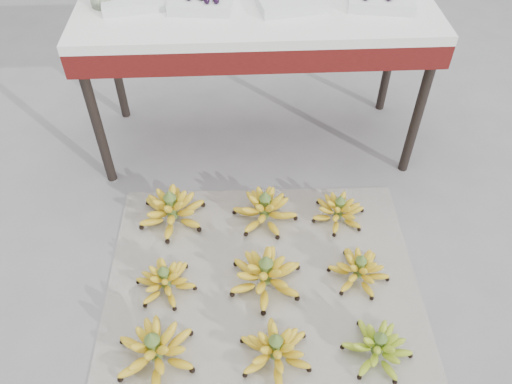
{
  "coord_description": "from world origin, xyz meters",
  "views": [
    {
      "loc": [
        -0.12,
        -1.16,
        1.7
      ],
      "look_at": [
        -0.05,
        0.22,
        0.29
      ],
      "focal_mm": 35.0,
      "sensor_mm": 36.0,
      "label": 1
    }
  ],
  "objects_px": {
    "bunch_mid_left": "(165,280)",
    "bunch_mid_center": "(266,275)",
    "tray_left": "(202,3)",
    "newspaper_mat": "(263,282)",
    "vendor_table": "(256,24)",
    "bunch_back_left": "(172,210)",
    "bunch_back_center": "(265,209)",
    "bunch_back_right": "(339,211)",
    "bunch_front_center": "(275,350)",
    "tray_far_right": "(381,0)",
    "bunch_front_right": "(378,347)",
    "bunch_front_left": "(155,350)",
    "tray_far_left": "(133,1)",
    "bunch_mid_right": "(359,270)",
    "tray_right": "(291,1)"
  },
  "relations": [
    {
      "from": "bunch_mid_left",
      "to": "bunch_mid_center",
      "type": "xyz_separation_m",
      "value": [
        0.4,
        -0.0,
        0.01
      ]
    },
    {
      "from": "bunch_mid_left",
      "to": "tray_left",
      "type": "xyz_separation_m",
      "value": [
        0.17,
        0.9,
        0.71
      ]
    },
    {
      "from": "newspaper_mat",
      "to": "vendor_table",
      "type": "distance_m",
      "value": 1.12
    },
    {
      "from": "bunch_back_left",
      "to": "tray_left",
      "type": "bearing_deg",
      "value": 56.33
    },
    {
      "from": "bunch_back_center",
      "to": "bunch_back_right",
      "type": "relative_size",
      "value": 1.21
    },
    {
      "from": "bunch_front_center",
      "to": "tray_far_right",
      "type": "bearing_deg",
      "value": 55.1
    },
    {
      "from": "vendor_table",
      "to": "tray_far_right",
      "type": "distance_m",
      "value": 0.54
    },
    {
      "from": "bunch_front_center",
      "to": "bunch_front_right",
      "type": "relative_size",
      "value": 0.99
    },
    {
      "from": "bunch_front_left",
      "to": "tray_far_left",
      "type": "xyz_separation_m",
      "value": [
        -0.11,
        1.24,
        0.7
      ]
    },
    {
      "from": "bunch_mid_left",
      "to": "bunch_back_right",
      "type": "bearing_deg",
      "value": 2.94
    },
    {
      "from": "bunch_front_right",
      "to": "bunch_mid_left",
      "type": "xyz_separation_m",
      "value": [
        -0.77,
        0.32,
        -0.0
      ]
    },
    {
      "from": "bunch_back_right",
      "to": "newspaper_mat",
      "type": "bearing_deg",
      "value": -127.59
    },
    {
      "from": "bunch_front_left",
      "to": "bunch_mid_right",
      "type": "distance_m",
      "value": 0.84
    },
    {
      "from": "tray_far_left",
      "to": "tray_right",
      "type": "relative_size",
      "value": 0.92
    },
    {
      "from": "bunch_front_right",
      "to": "bunch_back_left",
      "type": "bearing_deg",
      "value": 157.65
    },
    {
      "from": "bunch_mid_right",
      "to": "tray_left",
      "type": "distance_m",
      "value": 1.29
    },
    {
      "from": "bunch_mid_right",
      "to": "tray_far_right",
      "type": "height_order",
      "value": "tray_far_right"
    },
    {
      "from": "newspaper_mat",
      "to": "tray_left",
      "type": "height_order",
      "value": "tray_left"
    },
    {
      "from": "bunch_back_left",
      "to": "bunch_front_left",
      "type": "bearing_deg",
      "value": -107.08
    },
    {
      "from": "bunch_front_center",
      "to": "bunch_back_left",
      "type": "bearing_deg",
      "value": 109.42
    },
    {
      "from": "tray_far_left",
      "to": "tray_right",
      "type": "distance_m",
      "value": 0.67
    },
    {
      "from": "bunch_back_left",
      "to": "tray_right",
      "type": "distance_m",
      "value": 1.03
    },
    {
      "from": "bunch_back_left",
      "to": "bunch_back_right",
      "type": "relative_size",
      "value": 1.34
    },
    {
      "from": "tray_far_left",
      "to": "vendor_table",
      "type": "bearing_deg",
      "value": -2.64
    },
    {
      "from": "bunch_front_center",
      "to": "tray_right",
      "type": "height_order",
      "value": "tray_right"
    },
    {
      "from": "bunch_front_center",
      "to": "bunch_front_right",
      "type": "height_order",
      "value": "bunch_front_center"
    },
    {
      "from": "vendor_table",
      "to": "bunch_mid_right",
      "type": "bearing_deg",
      "value": -67.76
    },
    {
      "from": "bunch_front_right",
      "to": "bunch_mid_right",
      "type": "xyz_separation_m",
      "value": [
        -0.0,
        0.33,
        -0.0
      ]
    },
    {
      "from": "bunch_mid_left",
      "to": "vendor_table",
      "type": "distance_m",
      "value": 1.17
    },
    {
      "from": "bunch_mid_center",
      "to": "tray_left",
      "type": "height_order",
      "value": "tray_left"
    },
    {
      "from": "bunch_front_center",
      "to": "vendor_table",
      "type": "distance_m",
      "value": 1.37
    },
    {
      "from": "vendor_table",
      "to": "tray_left",
      "type": "xyz_separation_m",
      "value": [
        -0.23,
        -0.01,
        0.11
      ]
    },
    {
      "from": "bunch_front_left",
      "to": "tray_right",
      "type": "xyz_separation_m",
      "value": [
        0.56,
        1.19,
        0.7
      ]
    },
    {
      "from": "bunch_front_right",
      "to": "tray_far_right",
      "type": "distance_m",
      "value": 1.41
    },
    {
      "from": "bunch_mid_left",
      "to": "bunch_back_center",
      "type": "relative_size",
      "value": 0.92
    },
    {
      "from": "bunch_back_center",
      "to": "tray_far_left",
      "type": "relative_size",
      "value": 1.18
    },
    {
      "from": "tray_far_right",
      "to": "tray_far_left",
      "type": "bearing_deg",
      "value": 177.31
    },
    {
      "from": "newspaper_mat",
      "to": "bunch_mid_right",
      "type": "distance_m",
      "value": 0.39
    },
    {
      "from": "newspaper_mat",
      "to": "tray_far_left",
      "type": "distance_m",
      "value": 1.3
    },
    {
      "from": "bunch_mid_right",
      "to": "newspaper_mat",
      "type": "bearing_deg",
      "value": 155.65
    },
    {
      "from": "tray_left",
      "to": "tray_far_right",
      "type": "distance_m",
      "value": 0.76
    },
    {
      "from": "bunch_front_right",
      "to": "bunch_mid_center",
      "type": "distance_m",
      "value": 0.5
    },
    {
      "from": "bunch_front_left",
      "to": "bunch_back_right",
      "type": "bearing_deg",
      "value": 19.14
    },
    {
      "from": "newspaper_mat",
      "to": "bunch_front_center",
      "type": "height_order",
      "value": "bunch_front_center"
    },
    {
      "from": "bunch_front_left",
      "to": "tray_left",
      "type": "distance_m",
      "value": 1.4
    },
    {
      "from": "tray_far_right",
      "to": "bunch_mid_left",
      "type": "bearing_deg",
      "value": -136.45
    },
    {
      "from": "bunch_mid_center",
      "to": "bunch_back_center",
      "type": "bearing_deg",
      "value": 90.7
    },
    {
      "from": "newspaper_mat",
      "to": "bunch_mid_center",
      "type": "xyz_separation_m",
      "value": [
        0.01,
        -0.01,
        0.07
      ]
    },
    {
      "from": "bunch_front_left",
      "to": "bunch_back_left",
      "type": "bearing_deg",
      "value": 67.99
    },
    {
      "from": "tray_right",
      "to": "tray_far_right",
      "type": "bearing_deg",
      "value": -1.23
    }
  ]
}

